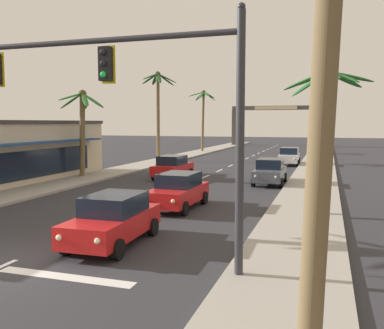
{
  "coord_description": "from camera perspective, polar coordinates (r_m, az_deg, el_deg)",
  "views": [
    {
      "loc": [
        8.72,
        -9.89,
        4.07
      ],
      "look_at": [
        2.97,
        8.0,
        2.2
      ],
      "focal_mm": 39.64,
      "sensor_mm": 36.0,
      "label": 1
    }
  ],
  "objects": [
    {
      "name": "sedan_parked_nearest_kerb",
      "position": [
        28.47,
        10.45,
        -0.9
      ],
      "size": [
        1.98,
        4.47,
        1.68
      ],
      "color": "#4C515B",
      "rests_on": "ground"
    },
    {
      "name": "traffic_signal_mast",
      "position": [
        12.07,
        -11.12,
        10.26
      ],
      "size": [
        11.57,
        0.41,
        7.0
      ],
      "color": "#2D2D33",
      "rests_on": "ground"
    },
    {
      "name": "sedan_oncoming_far",
      "position": [
        30.89,
        -2.61,
        -0.31
      ],
      "size": [
        2.04,
        4.49,
        1.68
      ],
      "color": "red",
      "rests_on": "ground"
    },
    {
      "name": "sidewalk_left",
      "position": [
        34.39,
        -11.03,
        -1.11
      ],
      "size": [
        3.2,
        110.0,
        0.14
      ],
      "primitive_type": "cube",
      "color": "#9E998E",
      "rests_on": "ground"
    },
    {
      "name": "sidewalk_right",
      "position": [
        30.17,
        15.93,
        -2.16
      ],
      "size": [
        3.2,
        110.0,
        0.14
      ],
      "primitive_type": "cube",
      "color": "#9E998E",
      "rests_on": "ground"
    },
    {
      "name": "palm_left_farthest",
      "position": [
        58.69,
        1.52,
        7.65
      ],
      "size": [
        3.95,
        4.06,
        8.49
      ],
      "color": "brown",
      "rests_on": "ground"
    },
    {
      "name": "sedan_third_in_queue",
      "position": [
        20.15,
        -1.87,
        -3.51
      ],
      "size": [
        2.04,
        4.49,
        1.68
      ],
      "color": "red",
      "rests_on": "ground"
    },
    {
      "name": "sedan_lead_at_stop_bar",
      "position": [
        14.49,
        -10.53,
        -7.24
      ],
      "size": [
        2.03,
        4.48,
        1.68
      ],
      "color": "red",
      "rests_on": "ground"
    },
    {
      "name": "town_gateway_arch",
      "position": [
        74.78,
        11.19,
        5.89
      ],
      "size": [
        15.22,
        0.9,
        6.93
      ],
      "color": "#423D38",
      "rests_on": "ground"
    },
    {
      "name": "palm_left_third",
      "position": [
        45.12,
        -4.6,
        8.66
      ],
      "size": [
        4.11,
        3.81,
        9.4
      ],
      "color": "brown",
      "rests_on": "ground"
    },
    {
      "name": "ground_plane",
      "position": [
        13.8,
        -22.99,
        -11.92
      ],
      "size": [
        220.0,
        220.0,
        0.0
      ],
      "primitive_type": "plane",
      "color": "#2D2D33"
    },
    {
      "name": "sedan_parked_mid_kerb",
      "position": [
        41.77,
        12.94,
        1.11
      ],
      "size": [
        2.01,
        4.47,
        1.68
      ],
      "color": "silver",
      "rests_on": "ground"
    },
    {
      "name": "palm_left_second",
      "position": [
        31.96,
        -14.52,
        6.14
      ],
      "size": [
        3.59,
        3.58,
        6.44
      ],
      "color": "brown",
      "rests_on": "ground"
    },
    {
      "name": "lane_markings",
      "position": [
        30.88,
        2.15,
        -1.89
      ],
      "size": [
        4.28,
        87.73,
        0.01
      ],
      "color": "silver",
      "rests_on": "ground"
    },
    {
      "name": "palm_right_second",
      "position": [
        18.89,
        17.45,
        7.59
      ],
      "size": [
        3.74,
        3.7,
        6.44
      ],
      "color": "brown",
      "rests_on": "ground"
    }
  ]
}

